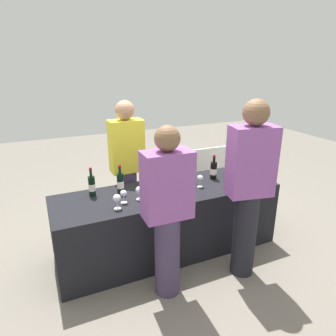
% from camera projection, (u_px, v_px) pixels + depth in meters
% --- Properties ---
extents(ground_plane, '(12.00, 12.00, 0.00)m').
position_uv_depth(ground_plane, '(168.00, 249.00, 3.49)').
color(ground_plane, slate).
extents(tasting_table, '(2.40, 0.74, 0.73)m').
position_uv_depth(tasting_table, '(168.00, 220.00, 3.37)').
color(tasting_table, black).
rests_on(tasting_table, ground_plane).
extents(wine_bottle_0, '(0.07, 0.07, 0.30)m').
position_uv_depth(wine_bottle_0, '(92.00, 186.00, 3.08)').
color(wine_bottle_0, black).
rests_on(wine_bottle_0, tasting_table).
extents(wine_bottle_1, '(0.07, 0.07, 0.31)m').
position_uv_depth(wine_bottle_1, '(120.00, 183.00, 3.14)').
color(wine_bottle_1, black).
rests_on(wine_bottle_1, tasting_table).
extents(wine_bottle_2, '(0.07, 0.07, 0.31)m').
position_uv_depth(wine_bottle_2, '(152.00, 176.00, 3.33)').
color(wine_bottle_2, black).
rests_on(wine_bottle_2, tasting_table).
extents(wine_bottle_3, '(0.08, 0.08, 0.32)m').
position_uv_depth(wine_bottle_3, '(169.00, 176.00, 3.31)').
color(wine_bottle_3, black).
rests_on(wine_bottle_3, tasting_table).
extents(wine_bottle_4, '(0.08, 0.08, 0.32)m').
position_uv_depth(wine_bottle_4, '(190.00, 172.00, 3.44)').
color(wine_bottle_4, black).
rests_on(wine_bottle_4, tasting_table).
extents(wine_bottle_5, '(0.08, 0.08, 0.29)m').
position_uv_depth(wine_bottle_5, '(214.00, 170.00, 3.53)').
color(wine_bottle_5, black).
rests_on(wine_bottle_5, tasting_table).
extents(wine_bottle_6, '(0.08, 0.08, 0.32)m').
position_uv_depth(wine_bottle_6, '(228.00, 167.00, 3.60)').
color(wine_bottle_6, black).
rests_on(wine_bottle_6, tasting_table).
extents(wine_glass_0, '(0.07, 0.07, 0.15)m').
position_uv_depth(wine_glass_0, '(117.00, 199.00, 2.81)').
color(wine_glass_0, silver).
rests_on(wine_glass_0, tasting_table).
extents(wine_glass_1, '(0.06, 0.06, 0.13)m').
position_uv_depth(wine_glass_1, '(123.00, 194.00, 2.93)').
color(wine_glass_1, silver).
rests_on(wine_glass_1, tasting_table).
extents(wine_glass_2, '(0.07, 0.07, 0.14)m').
position_uv_depth(wine_glass_2, '(139.00, 190.00, 3.00)').
color(wine_glass_2, silver).
rests_on(wine_glass_2, tasting_table).
extents(wine_glass_3, '(0.07, 0.07, 0.14)m').
position_uv_depth(wine_glass_3, '(166.00, 189.00, 3.04)').
color(wine_glass_3, silver).
rests_on(wine_glass_3, tasting_table).
extents(wine_glass_4, '(0.07, 0.07, 0.13)m').
position_uv_depth(wine_glass_4, '(180.00, 186.00, 3.13)').
color(wine_glass_4, silver).
rests_on(wine_glass_4, tasting_table).
extents(wine_glass_5, '(0.06, 0.06, 0.14)m').
position_uv_depth(wine_glass_5, '(200.00, 178.00, 3.30)').
color(wine_glass_5, silver).
rests_on(wine_glass_5, tasting_table).
extents(server_pouring, '(0.38, 0.22, 1.62)m').
position_uv_depth(server_pouring, '(127.00, 164.00, 3.57)').
color(server_pouring, '#3F3351').
rests_on(server_pouring, ground_plane).
extents(guest_0, '(0.42, 0.24, 1.56)m').
position_uv_depth(guest_0, '(167.00, 210.00, 2.58)').
color(guest_0, '#3F3351').
rests_on(guest_0, ground_plane).
extents(guest_1, '(0.44, 0.30, 1.73)m').
position_uv_depth(guest_1, '(249.00, 186.00, 2.81)').
color(guest_1, black).
rests_on(guest_1, ground_plane).
extents(menu_board, '(0.62, 0.04, 0.82)m').
position_uv_depth(menu_board, '(210.00, 174.00, 4.60)').
color(menu_board, white).
rests_on(menu_board, ground_plane).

